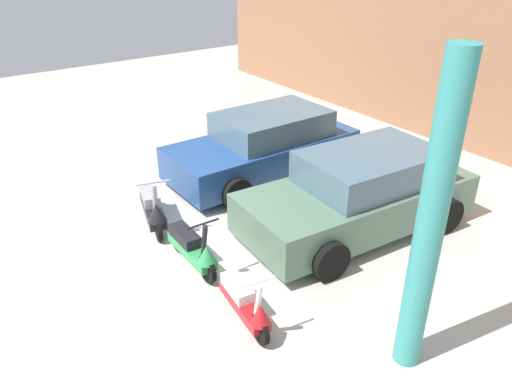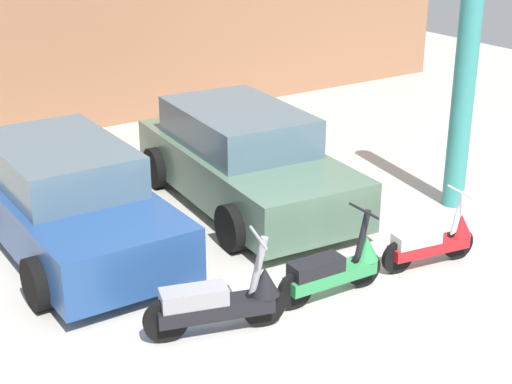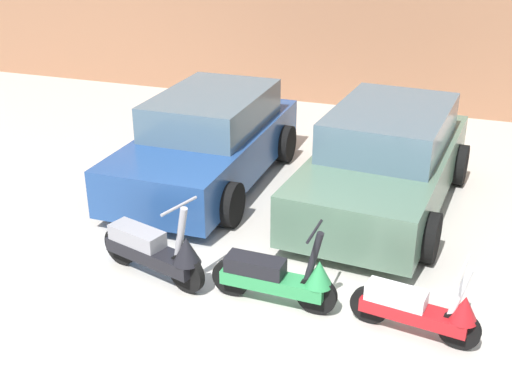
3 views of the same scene
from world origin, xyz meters
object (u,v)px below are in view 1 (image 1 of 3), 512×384
scooter_front_center (246,303)px  scooter_front_left (153,207)px  car_rear_center (360,194)px  scooter_front_right (193,248)px  support_column_side (430,226)px  car_rear_left (265,146)px

scooter_front_center → scooter_front_left: bearing=-173.3°
scooter_front_left → car_rear_center: 3.74m
scooter_front_left → scooter_front_right: 1.55m
scooter_front_left → support_column_side: bearing=30.0°
scooter_front_left → car_rear_left: car_rear_left is taller
scooter_front_center → support_column_side: size_ratio=0.35×
scooter_front_right → car_rear_left: 3.71m
scooter_front_right → support_column_side: size_ratio=0.38×
car_rear_left → scooter_front_left: bearing=11.3°
scooter_front_left → support_column_side: 5.21m
scooter_front_left → car_rear_center: car_rear_center is taller
scooter_front_left → support_column_side: support_column_side is taller
scooter_front_center → support_column_side: bearing=44.9°
scooter_front_left → scooter_front_center: size_ratio=1.13×
scooter_front_center → car_rear_center: car_rear_center is taller
car_rear_left → support_column_side: support_column_side is taller
support_column_side → scooter_front_center: bearing=-143.6°
scooter_front_right → support_column_side: 3.85m
car_rear_center → scooter_front_right: bearing=-7.8°
scooter_front_left → car_rear_left: size_ratio=0.37×
scooter_front_center → support_column_side: support_column_side is taller
car_rear_center → car_rear_left: bearing=-85.0°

